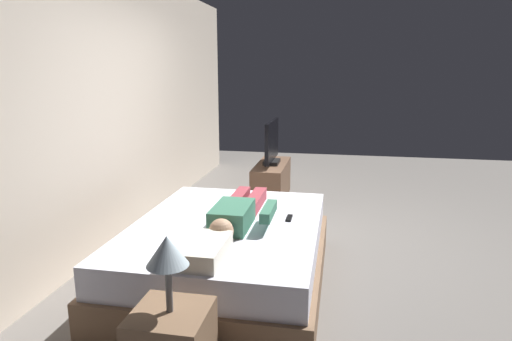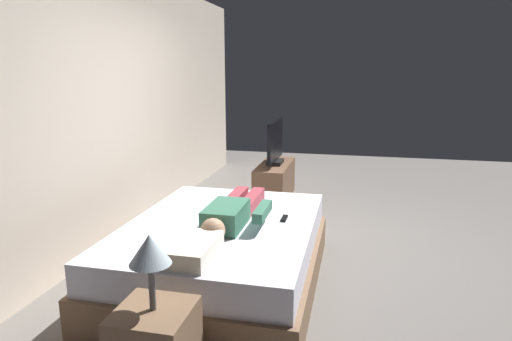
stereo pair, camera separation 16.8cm
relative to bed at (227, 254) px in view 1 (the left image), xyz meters
name	(u,v)px [view 1 (the left image)]	position (x,y,z in m)	size (l,w,h in m)	color
ground_plane	(301,242)	(1.02, -0.52, -0.26)	(10.00, 10.00, 0.00)	slate
back_wall	(138,102)	(1.42, 1.40, 1.14)	(6.40, 0.10, 2.80)	beige
bed	(227,254)	(0.00, 0.00, 0.00)	(2.08, 1.56, 0.54)	brown
pillow	(199,250)	(-0.72, 0.00, 0.34)	(0.48, 0.34, 0.12)	silver
person	(238,212)	(0.03, -0.09, 0.36)	(1.26, 0.46, 0.18)	#387056
remote	(289,218)	(0.18, -0.49, 0.29)	(0.15, 0.04, 0.02)	black
tv_stand	(272,181)	(2.54, 0.02, -0.01)	(1.10, 0.40, 0.50)	brown
tv	(272,143)	(2.54, 0.02, 0.52)	(0.88, 0.20, 0.59)	black
lamp	(167,252)	(-1.34, -0.04, 0.59)	(0.22, 0.22, 0.42)	#59595B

